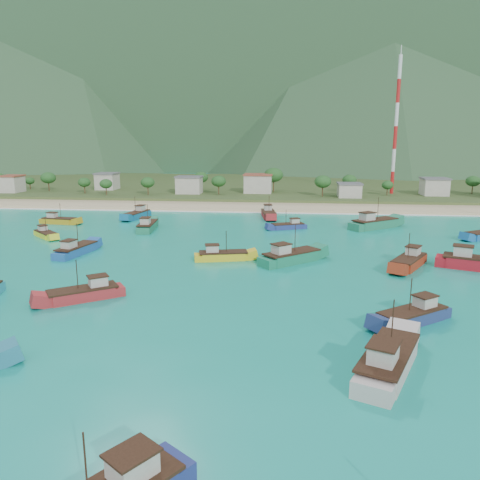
# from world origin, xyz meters

# --- Properties ---
(ground) EXTENTS (600.00, 600.00, 0.00)m
(ground) POSITION_xyz_m (0.00, 0.00, 0.00)
(ground) COLOR #0C8E7F
(ground) RESTS_ON ground
(beach) EXTENTS (400.00, 18.00, 1.20)m
(beach) POSITION_xyz_m (0.00, 79.00, 0.00)
(beach) COLOR beige
(beach) RESTS_ON ground
(land) EXTENTS (400.00, 110.00, 2.40)m
(land) POSITION_xyz_m (0.00, 140.00, 0.00)
(land) COLOR #385123
(land) RESTS_ON ground
(surf_line) EXTENTS (400.00, 2.50, 0.08)m
(surf_line) POSITION_xyz_m (0.00, 69.50, 0.00)
(surf_line) COLOR white
(surf_line) RESTS_ON ground
(mountains) EXTENTS (1520.00, 440.00, 260.00)m
(mountains) POSITION_xyz_m (-18.31, 403.81, 106.83)
(mountains) COLOR slate
(mountains) RESTS_ON ground
(village) EXTENTS (216.36, 23.05, 7.25)m
(village) POSITION_xyz_m (15.22, 103.10, 4.53)
(village) COLOR beige
(village) RESTS_ON ground
(vegetation) EXTENTS (279.61, 26.01, 9.10)m
(vegetation) POSITION_xyz_m (-12.54, 103.03, 5.19)
(vegetation) COLOR #235623
(vegetation) RESTS_ON ground
(radio_tower) EXTENTS (1.20, 1.20, 47.05)m
(radio_tower) POSITION_xyz_m (39.33, 108.00, 25.12)
(radio_tower) COLOR red
(radio_tower) RESTS_ON ground
(boat_6) EXTENTS (7.74, 7.42, 4.89)m
(boat_6) POSITION_xyz_m (-49.79, 30.25, 0.50)
(boat_6) COLOR yellow
(boat_6) RESTS_ON ground
(boat_7) EXTENTS (4.87, 10.64, 6.06)m
(boat_7) POSITION_xyz_m (-36.37, 16.17, 0.71)
(boat_7) COLOR #1E559E
(boat_7) RESTS_ON ground
(boat_12) EXTENTS (9.88, 4.91, 5.61)m
(boat_12) POSITION_xyz_m (-8.93, 14.92, 0.63)
(boat_12) COLOR gold
(boat_12) RESTS_ON ground
(boat_13) EXTENTS (9.63, 4.06, 5.51)m
(boat_13) POSITION_xyz_m (-54.90, 46.38, 0.61)
(boat_13) COLOR #BA8E19
(boat_13) RESTS_ON ground
(boat_17) EXTENTS (4.30, 11.16, 6.44)m
(boat_17) POSITION_xyz_m (-30.17, 40.44, 0.78)
(boat_17) COLOR #1E7654
(boat_17) RESTS_ON ground
(boat_18) EXTENTS (8.16, 12.47, 7.13)m
(boat_18) POSITION_xyz_m (11.78, -23.57, 0.90)
(boat_18) COLOR #BDB1AB
(boat_18) RESTS_ON ground
(boat_19) EXTENTS (4.75, 11.17, 6.39)m
(boat_19) POSITION_xyz_m (-2.71, 60.83, 0.77)
(boat_19) COLOR maroon
(boat_19) RESTS_ON ground
(boat_20) EXTENTS (5.02, 10.94, 6.23)m
(boat_20) POSITION_xyz_m (-37.96, 56.75, 0.74)
(boat_20) COLOR #10628F
(boat_20) RESTS_ON ground
(boat_21) EXTENTS (9.77, 8.27, 5.89)m
(boat_21) POSITION_xyz_m (17.21, -11.08, 0.68)
(boat_21) COLOR navy
(boat_21) RESTS_ON ground
(boat_23) EXTENTS (9.88, 8.23, 5.92)m
(boat_23) POSITION_xyz_m (-24.27, -7.40, 0.68)
(boat_23) COLOR #A62528
(boat_23) RESTS_ON ground
(boat_25) EXTENTS (8.77, 5.44, 4.99)m
(boat_25) POSITION_xyz_m (2.64, 45.16, 0.51)
(boat_25) COLOR navy
(boat_25) RESTS_ON ground
(boat_26) EXTENTS (12.74, 7.89, 7.25)m
(boat_26) POSITION_xyz_m (33.42, 13.27, 0.93)
(boat_26) COLOR #AC1622
(boat_26) RESTS_ON ground
(boat_27) EXTENTS (12.87, 10.98, 7.78)m
(boat_27) POSITION_xyz_m (22.94, 48.00, 1.02)
(boat_27) COLOR #1F7754
(boat_27) RESTS_ON ground
(boat_28) EXTENTS (8.08, 10.79, 6.30)m
(boat_28) POSITION_xyz_m (22.70, 13.62, 0.75)
(boat_28) COLOR maroon
(boat_28) RESTS_ON ground
(boat_31) EXTENTS (11.23, 10.47, 7.01)m
(boat_31) POSITION_xyz_m (3.07, 14.33, 0.88)
(boat_31) COLOR #177A56
(boat_31) RESTS_ON ground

